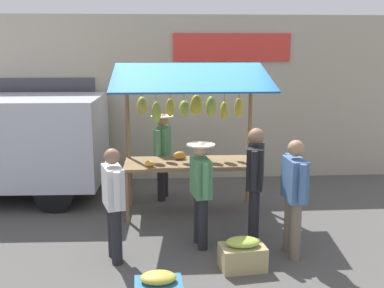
% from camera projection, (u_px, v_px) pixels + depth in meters
% --- Properties ---
extents(ground_plane, '(40.00, 40.00, 0.00)m').
position_uv_depth(ground_plane, '(191.00, 212.00, 7.94)').
color(ground_plane, '#514F4C').
extents(street_backdrop, '(9.00, 0.30, 3.40)m').
position_uv_depth(street_backdrop, '(182.00, 99.00, 9.73)').
color(street_backdrop, '#B2A893').
rests_on(street_backdrop, ground).
extents(market_stall, '(2.50, 1.46, 2.50)m').
position_uv_depth(market_stall, '(190.00, 120.00, 7.68)').
color(market_stall, olive).
rests_on(market_stall, ground).
extents(vendor_with_sunhat, '(0.41, 0.67, 1.59)m').
position_uv_depth(vendor_with_sunhat, '(162.00, 150.00, 8.45)').
color(vendor_with_sunhat, '#232328').
rests_on(vendor_with_sunhat, ground).
extents(shopper_with_shopping_bag, '(0.34, 0.64, 1.51)m').
position_uv_depth(shopper_with_shopping_bag, '(113.00, 198.00, 5.99)').
color(shopper_with_shopping_bag, '#232328').
rests_on(shopper_with_shopping_bag, ground).
extents(shopper_with_ponytail, '(0.34, 0.69, 1.67)m').
position_uv_depth(shopper_with_ponytail, '(255.00, 177.00, 6.55)').
color(shopper_with_ponytail, '#232328').
rests_on(shopper_with_ponytail, ground).
extents(shopper_in_grey_tee, '(0.24, 0.69, 1.59)m').
position_uv_depth(shopper_in_grey_tee, '(294.00, 190.00, 6.12)').
color(shopper_in_grey_tee, '#726656').
rests_on(shopper_in_grey_tee, ground).
extents(shopper_in_striped_shirt, '(0.39, 0.65, 1.51)m').
position_uv_depth(shopper_in_striped_shirt, '(201.00, 187.00, 6.42)').
color(shopper_in_striped_shirt, '#232328').
rests_on(shopper_in_striped_shirt, ground).
extents(produce_crate_side, '(0.60, 0.44, 0.42)m').
position_uv_depth(produce_crate_side, '(243.00, 254.00, 5.88)').
color(produce_crate_side, tan).
rests_on(produce_crate_side, ground).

